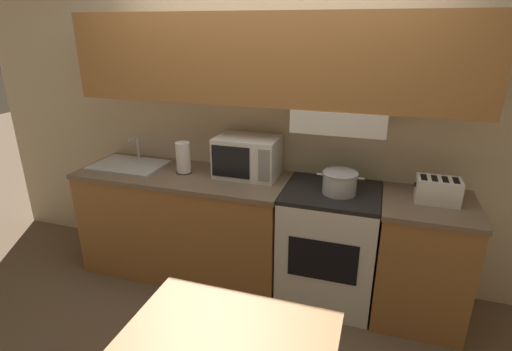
# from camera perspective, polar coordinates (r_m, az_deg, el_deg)

# --- Properties ---
(ground_plane) EXTENTS (16.00, 16.00, 0.00)m
(ground_plane) POSITION_cam_1_polar(r_m,az_deg,el_deg) (3.70, 1.98, -12.27)
(ground_plane) COLOR brown
(wall_back) EXTENTS (5.41, 0.38, 2.55)m
(wall_back) POSITION_cam_1_polar(r_m,az_deg,el_deg) (3.09, 2.25, 11.31)
(wall_back) COLOR beige
(wall_back) RESTS_ON ground_plane
(lower_counter_main) EXTENTS (1.71, 0.65, 0.90)m
(lower_counter_main) POSITION_cam_1_polar(r_m,az_deg,el_deg) (3.44, -10.04, -6.67)
(lower_counter_main) COLOR #A36B38
(lower_counter_main) RESTS_ON ground_plane
(lower_counter_right_stub) EXTENTS (0.62, 0.65, 0.90)m
(lower_counter_right_stub) POSITION_cam_1_polar(r_m,az_deg,el_deg) (3.13, 22.50, -11.07)
(lower_counter_right_stub) COLOR #A36B38
(lower_counter_right_stub) RESTS_ON ground_plane
(stove_range) EXTENTS (0.69, 0.62, 0.90)m
(stove_range) POSITION_cam_1_polar(r_m,az_deg,el_deg) (3.12, 10.30, -9.75)
(stove_range) COLOR white
(stove_range) RESTS_ON ground_plane
(cooking_pot) EXTENTS (0.33, 0.25, 0.16)m
(cooking_pot) POSITION_cam_1_polar(r_m,az_deg,el_deg) (2.86, 11.87, -0.91)
(cooking_pot) COLOR #B7BABF
(cooking_pot) RESTS_ON stove_range
(microwave) EXTENTS (0.48, 0.34, 0.31)m
(microwave) POSITION_cam_1_polar(r_m,az_deg,el_deg) (3.11, -1.23, 2.72)
(microwave) COLOR white
(microwave) RESTS_ON lower_counter_main
(toaster) EXTENTS (0.29, 0.18, 0.17)m
(toaster) POSITION_cam_1_polar(r_m,az_deg,el_deg) (2.92, 24.55, -1.92)
(toaster) COLOR white
(toaster) RESTS_ON lower_counter_right_stub
(sink_basin) EXTENTS (0.58, 0.41, 0.23)m
(sink_basin) POSITION_cam_1_polar(r_m,az_deg,el_deg) (3.51, -17.71, 1.43)
(sink_basin) COLOR #B7BABF
(sink_basin) RESTS_ON lower_counter_main
(paper_towel_roll) EXTENTS (0.13, 0.13, 0.25)m
(paper_towel_roll) POSITION_cam_1_polar(r_m,az_deg,el_deg) (3.23, -10.35, 2.51)
(paper_towel_roll) COLOR black
(paper_towel_roll) RESTS_ON lower_counter_main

